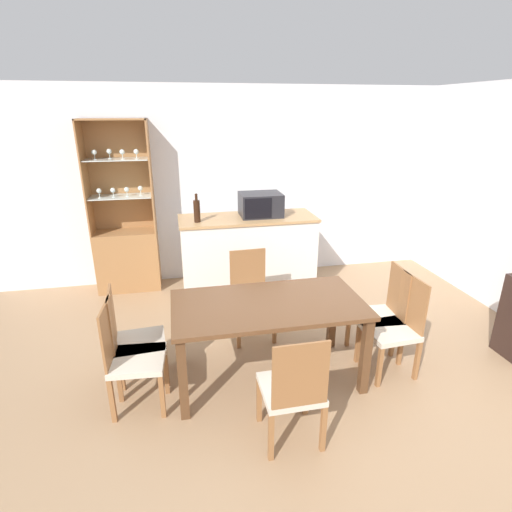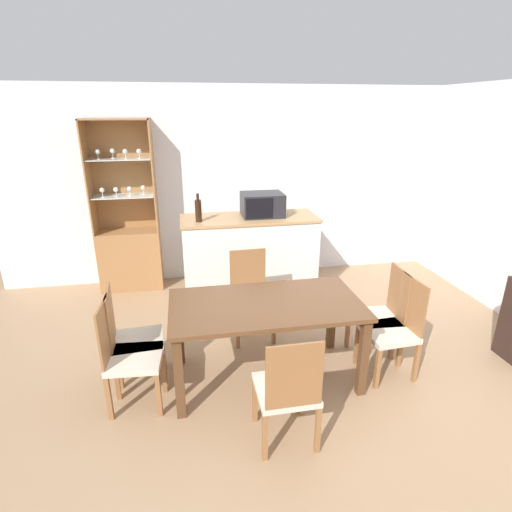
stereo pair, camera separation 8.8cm
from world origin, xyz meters
name	(u,v)px [view 2 (the right image)]	position (x,y,z in m)	size (l,w,h in m)	color
ground_plane	(311,385)	(0.00, 0.00, 0.00)	(18.00, 18.00, 0.00)	#A37F5B
wall_back	(256,185)	(0.00, 2.63, 1.27)	(6.80, 0.06, 2.55)	silver
kitchen_counter	(249,256)	(-0.22, 1.90, 0.51)	(1.65, 0.63, 1.02)	white
display_cabinet	(130,244)	(-1.72, 2.42, 0.59)	(0.78, 0.39, 2.15)	#A37042
dining_table	(266,313)	(-0.37, 0.19, 0.64)	(1.60, 0.84, 0.73)	brown
dining_chair_head_far	(251,296)	(-0.37, 0.93, 0.44)	(0.43, 0.43, 0.90)	beige
dining_chair_head_near	(288,390)	(-0.37, -0.56, 0.44)	(0.41, 0.41, 0.90)	beige
dining_chair_side_right_far	(380,316)	(0.75, 0.31, 0.44)	(0.44, 0.44, 0.90)	beige
dining_chair_side_left_near	(128,356)	(-1.49, 0.07, 0.44)	(0.44, 0.44, 0.90)	beige
dining_chair_side_right_near	(394,329)	(0.75, 0.06, 0.44)	(0.44, 0.44, 0.90)	beige
dining_chair_side_left_far	(132,339)	(-1.49, 0.31, 0.44)	(0.44, 0.44, 0.90)	beige
microwave	(262,205)	(-0.06, 1.93, 1.16)	(0.50, 0.40, 0.28)	#232328
wine_bottle	(198,210)	(-0.83, 1.79, 1.16)	(0.07, 0.07, 0.33)	black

